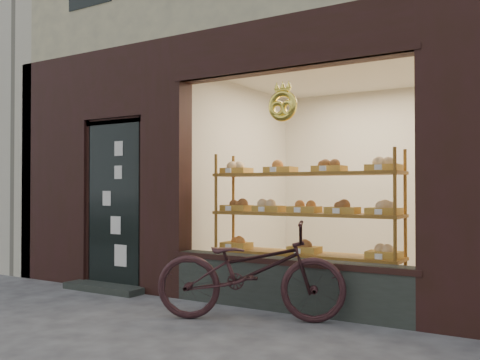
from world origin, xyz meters
The scene contains 3 objects.
ground centered at (0.00, 0.00, 0.00)m, with size 90.00×90.00×0.00m, color #39393C.
display_shelf centered at (0.45, 2.55, 0.87)m, with size 2.20×0.45×1.70m.
bicycle centered at (0.33, 1.56, 0.48)m, with size 0.64×1.85×0.97m, color black.
Camera 1 is at (2.99, -2.94, 1.28)m, focal length 40.00 mm.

